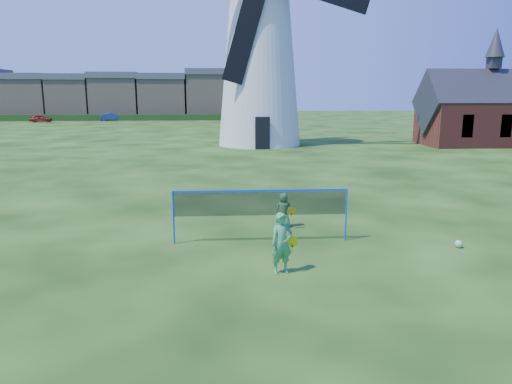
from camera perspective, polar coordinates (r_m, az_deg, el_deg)
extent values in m
plane|color=black|center=(13.42, -0.72, -6.73)|extent=(220.00, 220.00, 0.00)
cube|color=black|center=(37.10, 0.78, 7.06)|extent=(1.14, 0.14, 2.51)
cube|color=black|center=(37.70, 0.72, 13.90)|extent=(0.80, 0.14, 1.03)
cube|color=black|center=(38.56, 0.67, 19.29)|extent=(0.68, 0.14, 0.91)
cube|color=black|center=(37.88, -1.22, 18.82)|extent=(3.74, 0.11, 8.11)
cube|color=brown|center=(44.69, 26.03, 7.35)|extent=(10.65, 5.33, 3.55)
cube|color=#2D3035|center=(44.62, 26.24, 9.61)|extent=(11.19, 5.42, 5.42)
cube|color=#2D3035|center=(44.69, 26.61, 13.65)|extent=(0.89, 0.89, 0.89)
cone|color=#2D3035|center=(44.80, 26.80, 15.68)|extent=(1.51, 1.51, 2.31)
cube|color=black|center=(40.91, 24.01, 7.23)|extent=(0.89, 0.09, 1.78)
cube|color=black|center=(42.43, 27.76, 7.02)|extent=(0.89, 0.09, 1.78)
cylinder|color=blue|center=(13.81, -9.85, -3.03)|extent=(0.05, 0.05, 1.55)
cylinder|color=blue|center=(14.16, 10.73, -2.69)|extent=(0.05, 0.05, 1.55)
cube|color=black|center=(13.67, 0.57, -1.38)|extent=(5.00, 0.01, 0.70)
cube|color=blue|center=(13.59, 0.58, 0.14)|extent=(5.00, 0.02, 0.06)
imported|color=#3D9A58|center=(11.42, 3.10, -6.15)|extent=(0.62, 0.50, 1.49)
cylinder|color=#F5EA0C|center=(11.63, 4.37, -5.93)|extent=(0.28, 0.02, 0.28)
cube|color=#F5EA0C|center=(11.68, 4.36, -6.73)|extent=(0.03, 0.02, 0.20)
imported|color=#4DA152|center=(15.36, 3.35, -2.17)|extent=(0.59, 0.42, 1.13)
cylinder|color=#F5EA0C|center=(15.18, 4.27, -2.31)|extent=(0.28, 0.02, 0.28)
cube|color=#F5EA0C|center=(15.22, 4.26, -2.93)|extent=(0.03, 0.02, 0.20)
sphere|color=green|center=(14.58, 23.10, -5.74)|extent=(0.22, 0.22, 0.22)
cube|color=tan|center=(91.10, -25.57, 9.95)|extent=(7.44, 8.00, 6.56)
cube|color=#4C4C54|center=(91.14, -25.78, 12.32)|extent=(7.74, 8.40, 1.00)
cube|color=tan|center=(88.67, -21.10, 10.27)|extent=(6.63, 8.00, 6.50)
cube|color=#4C4C54|center=(88.71, -21.28, 12.69)|extent=(6.93, 8.40, 1.00)
cube|color=tan|center=(86.76, -16.31, 10.65)|extent=(7.73, 8.00, 6.77)
cube|color=#4C4C54|center=(86.81, -16.46, 13.21)|extent=(8.03, 8.40, 1.00)
cube|color=tan|center=(85.39, -10.95, 10.84)|extent=(7.73, 8.00, 6.60)
cube|color=#4C4C54|center=(85.44, -11.05, 13.39)|extent=(8.03, 8.40, 1.00)
cube|color=tan|center=(84.76, -5.46, 11.25)|extent=(7.74, 8.00, 7.38)
cube|color=#4C4C54|center=(84.84, -5.51, 14.08)|extent=(8.04, 8.40, 1.00)
cube|color=#193814|center=(81.66, -18.98, 8.42)|extent=(62.00, 0.80, 1.00)
imported|color=maroon|center=(80.26, -24.36, 8.02)|extent=(3.42, 1.80, 1.11)
imported|color=navy|center=(80.92, -16.93, 8.61)|extent=(3.90, 2.01, 1.23)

